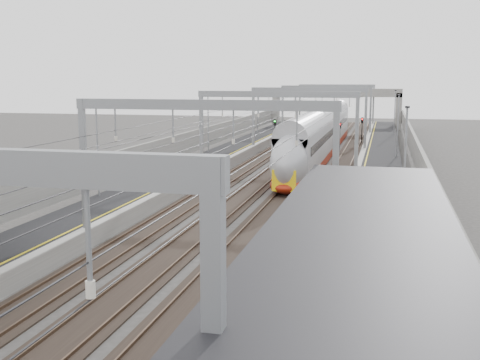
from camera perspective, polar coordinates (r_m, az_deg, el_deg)
The scene contains 13 objects.
platform_left at distance 53.57m, azimuth -4.42°, elevation 0.89°, with size 4.00×120.00×1.00m, color black.
platform_right at distance 50.99m, azimuth 12.94°, elevation 0.23°, with size 4.00×120.00×1.00m, color black.
tracks at distance 51.75m, azimuth 4.04°, elevation 0.08°, with size 11.40×140.00×0.20m.
overhead_line at distance 57.63m, azimuth 5.22°, elevation 7.13°, with size 13.00×140.00×6.60m.
canopy_right at distance 9.03m, azimuth 10.19°, elevation -13.23°, with size 4.40×30.00×4.24m.
overbridge at distance 105.73m, azimuth 9.11°, elevation 7.70°, with size 22.00×2.20×6.90m.
wall_left at distance 54.48m, azimuth -7.64°, elevation 2.15°, with size 0.30×120.00×3.20m, color slate.
wall_right at distance 50.90m, azimuth 16.59°, elevation 1.31°, with size 0.30×120.00×3.20m, color slate.
train at distance 66.23m, azimuth 7.55°, elevation 3.94°, with size 2.77×50.56×4.39m.
bench at distance 19.02m, azimuth 16.24°, elevation -12.38°, with size 0.60×1.88×0.96m.
signal_green at distance 76.69m, azimuth 3.34°, elevation 4.97°, with size 0.32×0.32×3.48m.
signal_red_near at distance 72.33m, azimuth 9.44°, elevation 4.58°, with size 0.32×0.32×3.48m.
signal_red_far at distance 82.23m, azimuth 11.50°, elevation 5.10°, with size 0.32×0.32×3.48m.
Camera 1 is at (8.44, -5.34, 8.57)m, focal length 45.00 mm.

